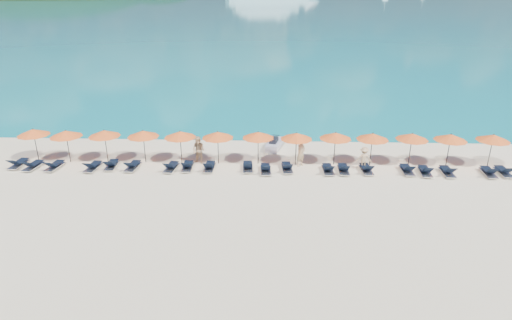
{
  "coord_description": "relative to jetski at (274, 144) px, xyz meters",
  "views": [
    {
      "loc": [
        0.94,
        -21.13,
        10.83
      ],
      "look_at": [
        0.0,
        3.0,
        1.2
      ],
      "focal_mm": 30.0,
      "sensor_mm": 36.0,
      "label": 1
    }
  ],
  "objects": [
    {
      "name": "lounger_8",
      "position": [
        -4.19,
        -4.17,
        -0.11
      ],
      "size": [
        0.65,
        1.71,
        0.66
      ],
      "rotation": [
        0.0,
        0.0,
        -0.02
      ],
      "color": "silver",
      "rests_on": "ground"
    },
    {
      "name": "umbrella_11",
      "position": [
        11.32,
        -2.96,
        1.67
      ],
      "size": [
        2.1,
        2.1,
        2.28
      ],
      "color": "black",
      "rests_on": "ground"
    },
    {
      "name": "beachgoer_c",
      "position": [
        5.75,
        -3.68,
        0.42
      ],
      "size": [
        1.01,
        0.5,
        1.53
      ],
      "primitive_type": "imported",
      "rotation": [
        0.0,
        0.0,
        3.09
      ],
      "color": "#D7AF80",
      "rests_on": "ground"
    },
    {
      "name": "lounger_14",
      "position": [
        5.87,
        -4.17,
        -0.11
      ],
      "size": [
        0.71,
        1.73,
        0.66
      ],
      "rotation": [
        0.0,
        0.0,
        0.05
      ],
      "color": "silver",
      "rests_on": "ground"
    },
    {
      "name": "headland_small",
      "position": [
        -151.12,
        551.66,
        -35.35
      ],
      "size": [
        162.0,
        126.0,
        85.5
      ],
      "color": "black",
      "rests_on": "ground"
    },
    {
      "name": "lounger_11",
      "position": [
        0.82,
        -4.11,
        -0.11
      ],
      "size": [
        0.76,
        1.74,
        0.66
      ],
      "rotation": [
        0.0,
        0.0,
        0.08
      ],
      "color": "silver",
      "rests_on": "ground"
    },
    {
      "name": "umbrella_0",
      "position": [
        -16.09,
        -2.94,
        1.67
      ],
      "size": [
        2.1,
        2.1,
        2.28
      ],
      "color": "black",
      "rests_on": "ground"
    },
    {
      "name": "umbrella_1",
      "position": [
        -13.77,
        -3.18,
        1.67
      ],
      "size": [
        2.1,
        2.1,
        2.28
      ],
      "color": "black",
      "rests_on": "ground"
    },
    {
      "name": "lounger_10",
      "position": [
        -0.54,
        -4.42,
        -0.11
      ],
      "size": [
        0.71,
        1.73,
        0.66
      ],
      "rotation": [
        0.0,
        0.0,
        0.05
      ],
      "color": "silver",
      "rests_on": "ground"
    },
    {
      "name": "lounger_19",
      "position": [
        14.43,
        -4.22,
        -0.11
      ],
      "size": [
        0.66,
        1.71,
        0.66
      ],
      "rotation": [
        0.0,
        0.0,
        -0.02
      ],
      "color": "silver",
      "rests_on": "ground"
    },
    {
      "name": "lounger_0",
      "position": [
        -16.8,
        -4.13,
        -0.11
      ],
      "size": [
        0.67,
        1.72,
        0.66
      ],
      "rotation": [
        0.0,
        0.0,
        -0.03
      ],
      "color": "silver",
      "rests_on": "ground"
    },
    {
      "name": "lounger_4",
      "position": [
        -10.62,
        -4.11,
        -0.11
      ],
      "size": [
        0.76,
        1.75,
        0.66
      ],
      "rotation": [
        0.0,
        0.0,
        0.08
      ],
      "color": "silver",
      "rests_on": "ground"
    },
    {
      "name": "lounger_6",
      "position": [
        -6.64,
        -4.31,
        -0.11
      ],
      "size": [
        0.78,
        1.75,
        0.66
      ],
      "rotation": [
        0.0,
        0.0,
        -0.1
      ],
      "color": "silver",
      "rests_on": "ground"
    },
    {
      "name": "lounger_9",
      "position": [
        -1.7,
        -4.09,
        -0.11
      ],
      "size": [
        0.74,
        1.74,
        0.66
      ],
      "rotation": [
        0.0,
        0.0,
        0.07
      ],
      "color": "silver",
      "rests_on": "ground"
    },
    {
      "name": "umbrella_4",
      "position": [
        -6.2,
        -3.05,
        1.67
      ],
      "size": [
        2.1,
        2.1,
        2.28
      ],
      "color": "black",
      "rests_on": "ground"
    },
    {
      "name": "umbrella_8",
      "position": [
        3.96,
        -2.91,
        1.67
      ],
      "size": [
        2.1,
        2.1,
        2.28
      ],
      "color": "black",
      "rests_on": "ground"
    },
    {
      "name": "lounger_17",
      "position": [
        10.88,
        -4.37,
        -0.11
      ],
      "size": [
        0.68,
        1.72,
        0.66
      ],
      "rotation": [
        0.0,
        0.0,
        -0.03
      ],
      "color": "silver",
      "rests_on": "ground"
    },
    {
      "name": "lounger_18",
      "position": [
        13.44,
        -4.35,
        -0.11
      ],
      "size": [
        0.76,
        1.75,
        0.66
      ],
      "rotation": [
        0.0,
        0.0,
        -0.08
      ],
      "color": "silver",
      "rests_on": "ground"
    },
    {
      "name": "lounger_16",
      "position": [
        9.5,
        -4.36,
        -0.11
      ],
      "size": [
        0.75,
        1.74,
        0.66
      ],
      "rotation": [
        0.0,
        0.0,
        -0.08
      ],
      "color": "silver",
      "rests_on": "ground"
    },
    {
      "name": "lounger_13",
      "position": [
        4.41,
        -4.25,
        -0.11
      ],
      "size": [
        0.67,
        1.72,
        0.66
      ],
      "rotation": [
        0.0,
        0.0,
        -0.03
      ],
      "color": "silver",
      "rests_on": "ground"
    },
    {
      "name": "lounger_5",
      "position": [
        -9.17,
        -4.25,
        -0.11
      ],
      "size": [
        0.74,
        1.74,
        0.66
      ],
      "rotation": [
        0.0,
        0.0,
        -0.07
      ],
      "color": "silver",
      "rests_on": "ground"
    },
    {
      "name": "jetski",
      "position": [
        0.0,
        0.0,
        0.0
      ],
      "size": [
        1.36,
        2.49,
        0.84
      ],
      "rotation": [
        0.0,
        0.0,
        -0.21
      ],
      "color": "#B8B8CD",
      "rests_on": "ground"
    },
    {
      "name": "umbrella_3",
      "position": [
        -8.68,
        -3.0,
        1.67
      ],
      "size": [
        2.1,
        2.1,
        2.28
      ],
      "color": "black",
      "rests_on": "ground"
    },
    {
      "name": "umbrella_5",
      "position": [
        -3.73,
        -3.04,
        1.67
      ],
      "size": [
        2.1,
        2.1,
        2.28
      ],
      "color": "black",
      "rests_on": "ground"
    },
    {
      "name": "lounger_2",
      "position": [
        -14.27,
        -4.4,
        -0.11
      ],
      "size": [
        0.78,
        1.75,
        0.66
      ],
      "rotation": [
        0.0,
        0.0,
        -0.09
      ],
      "color": "silver",
      "rests_on": "ground"
    },
    {
      "name": "umbrella_6",
      "position": [
        -1.08,
        -2.95,
        1.67
      ],
      "size": [
        2.1,
        2.1,
        2.28
      ],
      "color": "black",
      "rests_on": "ground"
    },
    {
      "name": "lounger_1",
      "position": [
        -15.67,
        -4.41,
        -0.11
      ],
      "size": [
        0.78,
        1.75,
        0.66
      ],
      "rotation": [
        0.0,
        0.0,
        -0.1
      ],
      "color": "silver",
      "rests_on": "ground"
    },
    {
      "name": "beachgoer_b",
      "position": [
        -5.02,
        -3.13,
        0.6
      ],
      "size": [
        1.05,
        0.85,
        1.89
      ],
      "primitive_type": "imported",
      "rotation": [
        0.0,
        0.0,
        -0.41
      ],
      "color": "#D7AF80",
      "rests_on": "ground"
    },
    {
      "name": "beachgoer_a",
      "position": [
        1.74,
        -3.25,
        0.57
      ],
      "size": [
        0.79,
        0.78,
        1.84
      ],
      "primitive_type": "imported",
      "rotation": [
        0.0,
        0.0,
        0.77
      ],
      "color": "#D7AF80",
      "rests_on": "ground"
    },
    {
      "name": "lounger_7",
      "position": [
        -5.61,
        -4.13,
        -0.11
      ],
      "size": [
        0.69,
        1.73,
        0.66
      ],
      "rotation": [
        0.0,
        0.0,
        0.04
      ],
      "color": "silver",
      "rests_on": "ground"
    },
    {
      "name": "lounger_3",
      "position": [
        -11.72,
        -4.43,
        -0.11
      ],
      "size": [
        0.74,
        1.74,
        0.66
      ],
      "rotation": [
        0.0,
        0.0,
        -0.07
      ],
      "color": "silver",
      "rests_on": "ground"
    },
    {
      "name": "umbrella_7",
      "position": [
        1.42,
        -3.08,
        1.67
      ],
      "size": [
        2.1,
        2.1,
        2.28
      ],
      "color": "black",
      "rests_on": "ground"
    },
    {
      "name": "umbrella_10",
      "position": [
        8.89,
        -2.9,
        1.67
      ],
      "size": [
        2.1,
        2.1,
        2.28
      ],
      "color": "black",
      "rests_on": "ground"
    },
    {
      "name": "headland_main",
      "position": [
        -301.12,
        531.66,
        -38.35
      ],
      "size": [
        374.0,
        242.0,
        126.5
      ],
      "color": "black",
      "rests_on": "ground"
    },
    {
      "name": "umbrella_12",
      "position": [
        14.02,
        -2.93,
        1.67
      ],
      "size": [
        2.1,
        2.1,
        2.28
      ],
      "color": "black",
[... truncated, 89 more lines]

